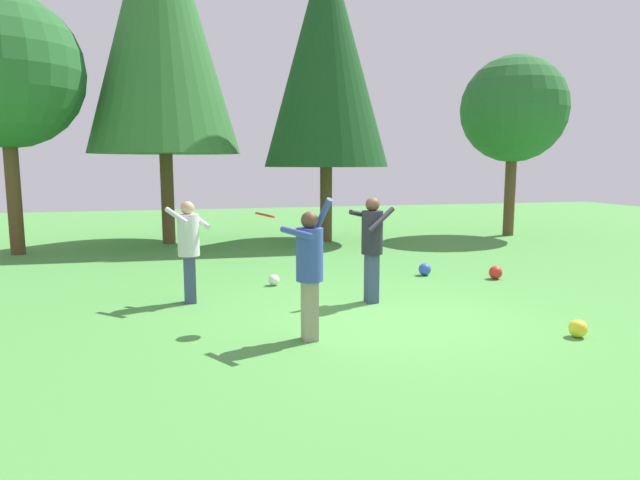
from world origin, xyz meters
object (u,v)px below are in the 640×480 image
at_px(frisbee, 265,215).
at_px(tree_far_left, 4,71).
at_px(person_catcher, 189,243).
at_px(ball_blue, 425,269).
at_px(ball_white, 274,280).
at_px(tree_left, 161,16).
at_px(person_bystander, 372,241).
at_px(tree_center, 326,54).
at_px(person_thrower, 310,264).
at_px(ball_red, 496,272).
at_px(tree_far_right, 514,110).
at_px(ball_yellow, 578,328).

relative_size(frisbee, tree_far_left, 0.05).
height_order(person_catcher, ball_blue, person_catcher).
relative_size(ball_white, tree_left, 0.02).
relative_size(person_bystander, frisbee, 4.98).
bearing_deg(tree_center, person_bystander, -98.53).
bearing_deg(person_thrower, tree_center, -44.33).
xyz_separation_m(person_catcher, ball_blue, (4.58, 1.08, -0.85)).
relative_size(frisbee, ball_red, 1.33).
relative_size(ball_white, tree_far_right, 0.04).
relative_size(tree_left, tree_center, 1.17).
height_order(person_bystander, frisbee, person_bystander).
bearing_deg(tree_center, ball_yellow, -84.16).
relative_size(person_thrower, person_catcher, 1.11).
bearing_deg(frisbee, ball_blue, 35.76).
height_order(frisbee, tree_far_right, tree_far_right).
relative_size(person_thrower, ball_red, 7.06).
height_order(person_thrower, person_catcher, person_thrower).
xyz_separation_m(ball_blue, tree_left, (-5.08, 5.81, 5.95)).
distance_m(person_catcher, ball_yellow, 5.76).
xyz_separation_m(person_thrower, ball_white, (0.05, 3.19, -0.87)).
bearing_deg(person_catcher, tree_center, 113.86).
bearing_deg(person_bystander, tree_far_right, -158.93).
relative_size(person_catcher, person_bystander, 0.97).
distance_m(frisbee, ball_white, 2.82).
relative_size(ball_red, tree_far_left, 0.04).
distance_m(tree_left, tree_center, 4.51).
distance_m(person_thrower, ball_white, 3.30).
bearing_deg(tree_far_right, frisbee, -138.69).
xyz_separation_m(ball_red, ball_blue, (-1.18, 0.65, -0.00)).
bearing_deg(frisbee, ball_red, 21.98).
xyz_separation_m(ball_yellow, ball_blue, (-0.25, 4.11, 0.01)).
distance_m(person_catcher, person_bystander, 2.92).
xyz_separation_m(person_thrower, ball_yellow, (3.38, -0.74, -0.86)).
bearing_deg(ball_red, tree_far_left, 151.13).
height_order(person_bystander, tree_left, tree_left).
xyz_separation_m(person_thrower, frisbee, (-0.44, 0.80, 0.55)).
bearing_deg(tree_far_right, person_thrower, -134.36).
height_order(person_catcher, ball_white, person_catcher).
height_order(person_catcher, tree_left, tree_left).
height_order(person_catcher, tree_center, tree_center).
xyz_separation_m(person_catcher, ball_yellow, (4.83, -3.03, -0.85)).
bearing_deg(ball_white, tree_left, 108.46).
xyz_separation_m(ball_yellow, ball_white, (-3.33, 3.92, -0.01)).
height_order(ball_white, tree_far_left, tree_far_left).
distance_m(person_bystander, ball_yellow, 3.20).
relative_size(person_bystander, ball_blue, 6.88).
distance_m(tree_center, tree_far_left, 8.00).
relative_size(person_thrower, tree_far_left, 0.29).
height_order(ball_white, tree_center, tree_center).
distance_m(person_catcher, tree_far_right, 11.84).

